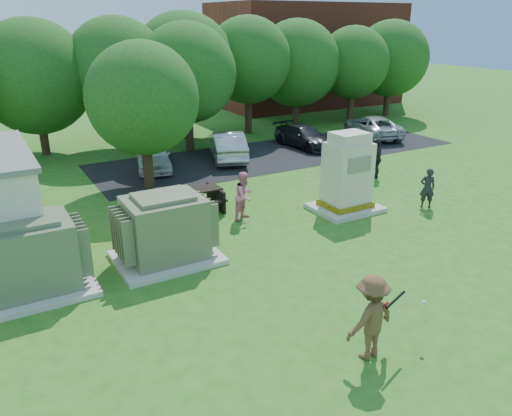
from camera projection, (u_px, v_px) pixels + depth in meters
ground at (334, 304)px, 12.69m from camera, size 120.00×120.00×0.00m
brick_building at (306, 55)px, 41.54m from camera, size 15.00×8.00×8.00m
parking_strip at (281, 153)px, 26.89m from camera, size 20.00×6.00×0.01m
transformer_left at (30, 258)px, 12.97m from camera, size 3.00×2.40×2.07m
transformer_right at (165, 230)px, 14.69m from camera, size 3.00×2.40×2.07m
generator_cabinet at (347, 177)px, 18.49m from camera, size 2.44×2.00×2.98m
picnic_table at (194, 198)px, 18.54m from camera, size 2.05×1.54×0.88m
batter at (371, 318)px, 10.40m from camera, size 1.30×0.83×1.92m
person_by_generator at (427, 188)px, 18.95m from camera, size 0.68×0.63×1.55m
person_at_picnic at (244, 196)px, 17.81m from camera, size 1.06×0.98×1.76m
person_walking_right at (377, 158)px, 22.50m from camera, size 0.96×1.12×1.80m
car_white at (153, 156)px, 23.90m from camera, size 2.51×4.09×1.30m
car_silver_a at (227, 145)px, 25.53m from camera, size 2.94×4.71×1.47m
car_dark at (304, 137)px, 28.04m from camera, size 2.03×4.27×1.20m
car_silver_b at (372, 127)px, 30.35m from camera, size 3.44×5.17×1.32m
batting_equipment at (398, 301)px, 10.54m from camera, size 1.36×0.35×0.39m
tree_row at (151, 71)px, 27.03m from camera, size 41.30×13.30×7.30m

